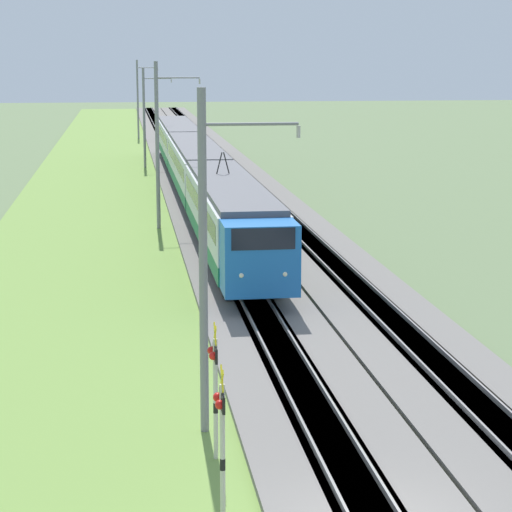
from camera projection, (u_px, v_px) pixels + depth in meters
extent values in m
cube|color=slate|center=(196.00, 196.00, 69.06)|extent=(240.00, 4.40, 0.30)
cube|color=slate|center=(260.00, 195.00, 69.65)|extent=(240.00, 4.40, 0.30)
cube|color=#4C4238|center=(196.00, 196.00, 69.06)|extent=(240.00, 1.57, 0.30)
cube|color=gray|center=(188.00, 193.00, 68.94)|extent=(240.00, 0.07, 0.15)
cube|color=gray|center=(203.00, 193.00, 69.08)|extent=(240.00, 0.07, 0.15)
cube|color=#4C4238|center=(260.00, 195.00, 69.65)|extent=(240.00, 1.57, 0.30)
cube|color=gray|center=(253.00, 192.00, 69.53)|extent=(240.00, 0.07, 0.15)
cube|color=gray|center=(268.00, 192.00, 69.67)|extent=(240.00, 0.07, 0.15)
cube|color=olive|center=(100.00, 199.00, 68.22)|extent=(240.00, 11.41, 0.12)
cube|color=blue|center=(259.00, 258.00, 37.02)|extent=(2.06, 2.79, 2.66)
cube|color=black|center=(261.00, 235.00, 36.54)|extent=(1.49, 2.33, 0.80)
sphere|color=#F2EAC6|center=(241.00, 275.00, 36.04)|extent=(0.20, 0.20, 0.20)
sphere|color=#F2EAC6|center=(285.00, 274.00, 36.25)|extent=(0.20, 0.20, 0.20)
cube|color=#196B47|center=(229.00, 234.00, 47.46)|extent=(19.04, 2.91, 0.74)
cube|color=silver|center=(229.00, 206.00, 47.20)|extent=(19.04, 2.91, 1.91)
cube|color=black|center=(229.00, 203.00, 47.17)|extent=(17.51, 2.93, 0.80)
cube|color=#515156|center=(229.00, 184.00, 46.98)|extent=(19.04, 2.68, 0.25)
cube|color=black|center=(229.00, 247.00, 47.58)|extent=(18.08, 2.47, 0.55)
cylinder|color=black|center=(237.00, 279.00, 39.98)|extent=(0.86, 0.12, 0.86)
cylinder|color=black|center=(263.00, 279.00, 40.12)|extent=(0.86, 0.12, 0.86)
cube|color=#196B47|center=(197.00, 181.00, 67.54)|extent=(21.10, 2.91, 0.74)
cube|color=silver|center=(197.00, 162.00, 67.28)|extent=(21.10, 2.91, 1.91)
cube|color=black|center=(197.00, 159.00, 67.25)|extent=(19.41, 2.93, 0.80)
cube|color=#515156|center=(196.00, 145.00, 67.07)|extent=(21.10, 2.68, 0.25)
cube|color=black|center=(197.00, 191.00, 67.67)|extent=(20.04, 2.47, 0.55)
cube|color=#196B47|center=(179.00, 151.00, 88.63)|extent=(21.10, 2.91, 0.74)
cube|color=silver|center=(178.00, 136.00, 88.37)|extent=(21.10, 2.91, 1.91)
cube|color=black|center=(178.00, 135.00, 88.34)|extent=(19.41, 2.93, 0.80)
cube|color=#515156|center=(178.00, 124.00, 88.16)|extent=(21.10, 2.68, 0.25)
cube|color=black|center=(179.00, 159.00, 88.76)|extent=(20.04, 2.47, 0.55)
cylinder|color=black|center=(219.00, 163.00, 49.60)|extent=(0.06, 0.33, 1.08)
cylinder|color=black|center=(226.00, 163.00, 49.65)|extent=(0.06, 0.33, 1.08)
cube|color=black|center=(250.00, 300.00, 40.22)|extent=(0.10, 0.10, 0.00)
cylinder|color=beige|center=(223.00, 457.00, 20.49)|extent=(0.11, 0.11, 3.14)
cylinder|color=black|center=(223.00, 464.00, 20.52)|extent=(0.12, 0.12, 0.25)
cube|color=black|center=(222.00, 401.00, 20.25)|extent=(0.70, 0.06, 0.36)
sphere|color=red|center=(220.00, 405.00, 20.03)|extent=(0.20, 0.20, 0.20)
sphere|color=red|center=(218.00, 397.00, 20.46)|extent=(0.20, 0.20, 0.20)
cube|color=yellow|center=(222.00, 379.00, 20.16)|extent=(0.49, 0.03, 0.49)
cube|color=yellow|center=(222.00, 379.00, 20.16)|extent=(0.49, 0.03, 0.49)
cylinder|color=beige|center=(216.00, 402.00, 23.81)|extent=(0.11, 0.11, 3.12)
cylinder|color=black|center=(216.00, 408.00, 23.84)|extent=(0.12, 0.12, 0.25)
cube|color=black|center=(215.00, 353.00, 23.58)|extent=(0.70, 0.06, 0.36)
sphere|color=red|center=(213.00, 356.00, 23.35)|extent=(0.20, 0.20, 0.20)
sphere|color=red|center=(211.00, 350.00, 23.78)|extent=(0.20, 0.20, 0.20)
cube|color=yellow|center=(215.00, 334.00, 23.48)|extent=(0.49, 0.03, 0.49)
cube|color=yellow|center=(215.00, 334.00, 23.48)|extent=(0.49, 0.03, 0.49)
cylinder|color=slate|center=(203.00, 267.00, 25.04)|extent=(0.22, 0.22, 8.93)
cylinder|color=slate|center=(250.00, 124.00, 24.49)|extent=(0.08, 2.40, 0.08)
cylinder|color=#B2ADA8|center=(298.00, 132.00, 24.69)|extent=(0.10, 0.10, 0.30)
cylinder|color=slate|center=(157.00, 147.00, 55.57)|extent=(0.22, 0.22, 9.41)
cylinder|color=slate|center=(178.00, 78.00, 54.97)|extent=(0.08, 2.40, 0.08)
cylinder|color=#B2ADA8|center=(200.00, 81.00, 55.17)|extent=(0.10, 0.10, 0.30)
cylinder|color=slate|center=(144.00, 119.00, 86.21)|extent=(0.22, 0.22, 8.71)
cylinder|color=slate|center=(157.00, 78.00, 85.69)|extent=(0.08, 2.40, 0.08)
cylinder|color=#B2ADA8|center=(171.00, 81.00, 85.88)|extent=(0.10, 0.10, 0.30)
cylinder|color=slate|center=(138.00, 100.00, 116.73)|extent=(0.22, 0.22, 9.28)
cylinder|color=slate|center=(147.00, 68.00, 116.15)|extent=(0.08, 2.40, 0.08)
cylinder|color=#B2ADA8|center=(158.00, 69.00, 116.35)|extent=(0.10, 0.10, 0.30)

